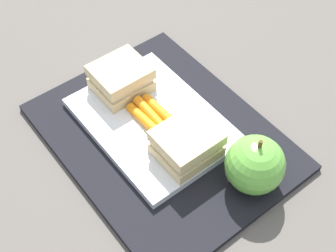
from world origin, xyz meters
The scene contains 7 objects.
ground_plane centered at (0.00, 0.00, 0.00)m, with size 2.40×2.40×0.00m, color #56514C.
lunchbag_mat centered at (0.00, 0.00, 0.01)m, with size 0.36×0.28×0.01m, color black.
food_tray centered at (-0.03, 0.00, 0.02)m, with size 0.23×0.17×0.01m, color white.
sandwich_half_left centered at (-0.10, 0.00, 0.04)m, with size 0.07×0.08×0.04m.
sandwich_half_right centered at (0.05, 0.00, 0.04)m, with size 0.07×0.08×0.04m.
carrot_sticks_bundle centered at (-0.03, 0.00, 0.03)m, with size 0.08×0.04×0.02m.
apple centered at (0.14, 0.05, 0.05)m, with size 0.08×0.08×0.09m.
Camera 1 is at (0.33, -0.25, 0.55)m, focal length 50.00 mm.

